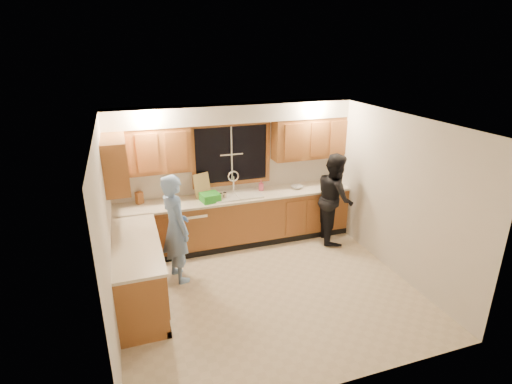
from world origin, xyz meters
The scene contains 26 objects.
floor centered at (0.00, 0.00, 0.00)m, with size 4.20×4.20×0.00m, color beige.
ceiling centered at (0.00, 0.00, 2.50)m, with size 4.20×4.20×0.00m, color white.
wall_back centered at (0.00, 1.90, 1.25)m, with size 4.20×4.20×0.00m, color silver.
wall_left centered at (-2.10, 0.00, 1.25)m, with size 3.80×3.80×0.00m, color silver.
wall_right centered at (2.10, 0.00, 1.25)m, with size 3.80×3.80×0.00m, color silver.
base_cabinets_back centered at (0.00, 1.60, 0.44)m, with size 4.20×0.60×0.88m, color #9E5F2D.
base_cabinets_left centered at (-1.80, 0.35, 0.44)m, with size 0.60×1.90×0.88m, color #9E5F2D.
countertop_back centered at (0.00, 1.58, 0.90)m, with size 4.20×0.63×0.04m, color beige.
countertop_left centered at (-1.79, 0.35, 0.90)m, with size 0.63×1.90×0.04m, color beige.
upper_cabinets_left centered at (-1.43, 1.73, 1.83)m, with size 1.35×0.33×0.75m, color #9E5F2D.
upper_cabinets_right centered at (1.43, 1.73, 1.83)m, with size 1.35×0.33×0.75m, color #9E5F2D.
upper_cabinets_return centered at (-1.94, 1.12, 1.83)m, with size 0.33×0.90×0.75m, color #9E5F2D.
soffit centered at (0.00, 1.72, 2.35)m, with size 4.20×0.35×0.30m, color silver.
window_frame centered at (0.00, 1.89, 1.60)m, with size 1.44×0.03×1.14m.
sink centered at (0.00, 1.60, 0.86)m, with size 0.86×0.52×0.57m.
dishwasher centered at (-0.85, 1.59, 0.41)m, with size 0.60×0.56×0.82m, color silver.
stove centered at (-1.80, -0.22, 0.45)m, with size 0.58×0.75×0.90m, color silver.
man centered at (-1.19, 0.76, 0.85)m, with size 0.62×0.41×1.69m, color #7AA4E6.
woman centered at (1.71, 1.16, 0.82)m, with size 0.80×0.62×1.65m, color black.
knife_block centered at (-1.64, 1.78, 1.02)m, with size 0.11×0.09×0.20m, color #9D5B2B.
cutting_board centered at (-0.58, 1.75, 1.13)m, with size 0.31×0.02×0.42m, color tan.
dish_crate centered at (-0.50, 1.50, 0.99)m, with size 0.30×0.28×0.14m, color green.
soap_bottle centered at (0.50, 1.73, 1.01)m, with size 0.08×0.09×0.19m, color #E5577B.
bowl centered at (1.16, 1.60, 0.95)m, with size 0.21×0.21×0.05m, color silver.
can_left centered at (-0.24, 1.52, 0.98)m, with size 0.06×0.06×0.12m, color #BEAA92.
can_right centered at (-0.32, 1.48, 0.98)m, with size 0.07×0.07×0.12m, color #BEAA92.
Camera 1 is at (-1.80, -4.74, 3.44)m, focal length 28.00 mm.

